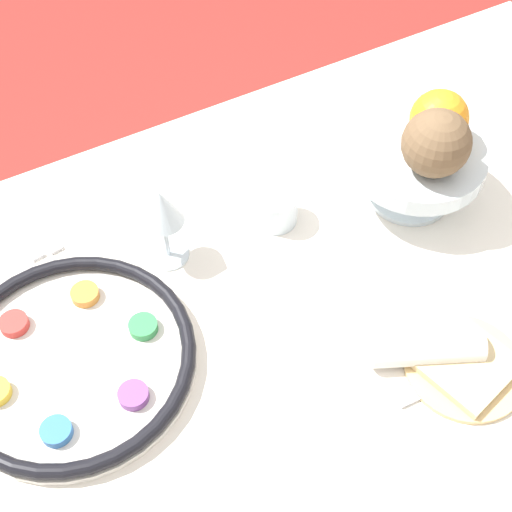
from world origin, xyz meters
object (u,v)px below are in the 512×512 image
Objects in this scene: wine_glass at (162,210)px; fruit_stand at (416,163)px; seder_plate at (72,359)px; coconut at (436,143)px; napkin_roll at (427,348)px; orange_fruit at (439,119)px; cup_far at (276,207)px; bread_plate at (465,366)px.

wine_glass is 0.67× the size of fruit_stand.
coconut is (0.57, 0.00, 0.13)m from seder_plate.
napkin_roll is at bearing -124.64° from coconut.
orange_fruit reaches higher than napkin_roll.
cup_far is (-0.21, 0.06, -0.05)m from fruit_stand.
coconut is at bearing 66.36° from bread_plate.
napkin_roll is at bearing 132.84° from bread_plate.
orange_fruit is 0.28m from cup_far.
wine_glass reaches higher than napkin_roll.
wine_glass is at bearing 175.37° from cup_far.
cup_far is (-0.21, 0.09, -0.12)m from coconut.
orange_fruit is (0.03, 0.01, 0.07)m from fruit_stand.
bread_plate is at bearing -47.16° from napkin_roll.
seder_plate is 2.15× the size of napkin_roll.
bread_plate is (0.27, -0.37, -0.09)m from wine_glass.
seder_plate is at bearing -165.44° from cup_far.
coconut is at bearing -24.62° from cup_far.
coconut reaches higher than seder_plate.
wine_glass is 0.41m from napkin_roll.
seder_plate is 0.59m from coconut.
wine_glass reaches higher than seder_plate.
bread_plate is at bearing -113.64° from coconut.
seder_plate is at bearing 150.83° from bread_plate.
coconut is (0.38, -0.11, 0.05)m from wine_glass.
bread_plate is (0.46, -0.26, -0.01)m from seder_plate.
wine_glass is 1.39× the size of coconut.
napkin_roll is (-0.15, -0.22, -0.13)m from coconut.
coconut is 0.32m from bread_plate.
orange_fruit reaches higher than fruit_stand.
napkin_roll is at bearing -121.94° from fruit_stand.
cup_far reaches higher than bread_plate.
fruit_stand reaches higher than cup_far.
orange_fruit is at bearing 15.33° from fruit_stand.
cup_far is (-0.06, 0.31, 0.00)m from napkin_roll.
wine_glass reaches higher than cup_far.
coconut is (-0.01, -0.04, 0.07)m from fruit_stand.
bread_plate is at bearing -53.56° from wine_glass.
cup_far is (0.18, -0.01, -0.08)m from wine_glass.
fruit_stand is at bearing 78.01° from coconut.
seder_plate is 3.33× the size of coconut.
bread_plate is (-0.12, -0.29, -0.07)m from fruit_stand.
seder_plate is 1.59× the size of fruit_stand.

